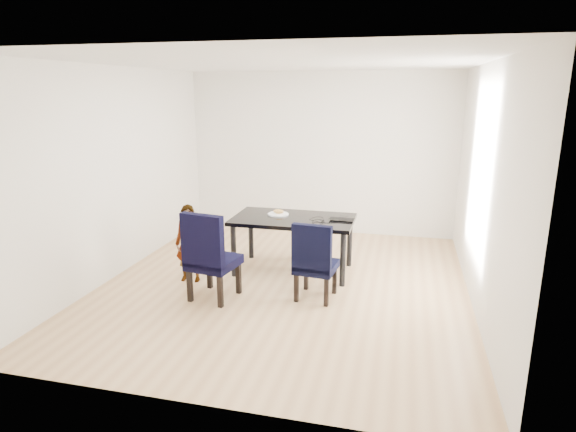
% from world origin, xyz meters
% --- Properties ---
extents(floor, '(4.50, 5.00, 0.01)m').
position_xyz_m(floor, '(0.00, 0.00, -0.01)').
color(floor, tan).
rests_on(floor, ground).
extents(ceiling, '(4.50, 5.00, 0.01)m').
position_xyz_m(ceiling, '(0.00, 0.00, 2.71)').
color(ceiling, white).
rests_on(ceiling, wall_back).
extents(wall_back, '(4.50, 0.01, 2.70)m').
position_xyz_m(wall_back, '(0.00, 2.50, 1.35)').
color(wall_back, white).
rests_on(wall_back, ground).
extents(wall_front, '(4.50, 0.01, 2.70)m').
position_xyz_m(wall_front, '(0.00, -2.50, 1.35)').
color(wall_front, silver).
rests_on(wall_front, ground).
extents(wall_left, '(0.01, 5.00, 2.70)m').
position_xyz_m(wall_left, '(-2.25, 0.00, 1.35)').
color(wall_left, silver).
rests_on(wall_left, ground).
extents(wall_right, '(0.01, 5.00, 2.70)m').
position_xyz_m(wall_right, '(2.25, 0.00, 1.35)').
color(wall_right, beige).
rests_on(wall_right, ground).
extents(dining_table, '(1.60, 0.90, 0.75)m').
position_xyz_m(dining_table, '(0.00, 0.50, 0.38)').
color(dining_table, black).
rests_on(dining_table, floor).
extents(chair_left, '(0.60, 0.61, 1.07)m').
position_xyz_m(chair_left, '(-0.71, -0.57, 0.54)').
color(chair_left, black).
rests_on(chair_left, floor).
extents(chair_right, '(0.50, 0.52, 0.95)m').
position_xyz_m(chair_right, '(0.46, -0.29, 0.47)').
color(chair_right, black).
rests_on(chair_right, floor).
extents(child, '(0.39, 0.28, 1.00)m').
position_xyz_m(child, '(-1.21, -0.15, 0.50)').
color(child, '#FF3315').
rests_on(child, floor).
extents(plate, '(0.32, 0.32, 0.02)m').
position_xyz_m(plate, '(-0.24, 0.61, 0.76)').
color(plate, white).
rests_on(plate, dining_table).
extents(sandwich, '(0.16, 0.12, 0.06)m').
position_xyz_m(sandwich, '(-0.23, 0.61, 0.79)').
color(sandwich, '#C18E45').
rests_on(sandwich, plate).
extents(laptop, '(0.34, 0.23, 0.03)m').
position_xyz_m(laptop, '(0.65, 0.56, 0.76)').
color(laptop, black).
rests_on(laptop, dining_table).
extents(cable_tangle, '(0.21, 0.21, 0.01)m').
position_xyz_m(cable_tangle, '(0.37, 0.34, 0.75)').
color(cable_tangle, black).
rests_on(cable_tangle, dining_table).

